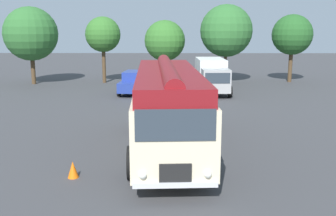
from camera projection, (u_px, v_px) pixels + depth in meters
The scene contains 11 objects.
ground_plane at pixel (169, 146), 16.37m from camera, with size 120.00×120.00×0.00m, color #3D3D3F.
vintage_bus at pixel (168, 103), 15.51m from camera, with size 3.26×10.24×3.49m.
car_near_left at pixel (135, 82), 29.14m from camera, with size 2.28×4.35×1.66m.
car_mid_left at pixel (173, 83), 28.86m from camera, with size 2.03×4.24×1.66m.
box_van at pixel (212, 75), 29.49m from camera, with size 2.47×5.83×2.50m.
tree_far_left at pixel (30, 35), 33.40m from camera, with size 4.58×4.58×6.59m.
tree_left_of_centre at pixel (103, 35), 34.29m from camera, with size 3.08×3.08×5.78m.
tree_centre at pixel (166, 40), 34.54m from camera, with size 3.58×3.58×5.48m.
tree_right_of_centre at pixel (228, 31), 33.95m from camera, with size 4.52×4.52×6.81m.
tree_far_right at pixel (293, 34), 34.64m from camera, with size 3.56×3.56×5.99m.
traffic_cone at pixel (73, 170), 12.87m from camera, with size 0.36×0.36×0.55m, color orange.
Camera 1 is at (0.09, -15.72, 4.85)m, focal length 42.00 mm.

